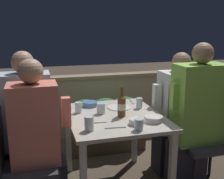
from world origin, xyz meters
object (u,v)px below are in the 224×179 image
(person_blue_shirt, at_px, (31,124))
(chair_left_near, at_px, (13,156))
(chair_right_near, at_px, (213,131))
(chair_left_far, at_px, (8,140))
(potted_plant, at_px, (6,124))
(person_white_polo, at_px, (176,114))
(person_coral_top, at_px, (39,139))
(person_green_blouse, at_px, (195,118))
(chair_right_far, at_px, (193,121))
(beer_bottle, at_px, (122,105))

(person_blue_shirt, bearing_deg, chair_left_near, -112.50)
(person_blue_shirt, distance_m, chair_right_near, 1.70)
(chair_left_far, height_order, potted_plant, chair_left_far)
(chair_left_near, relative_size, person_white_polo, 0.71)
(person_coral_top, height_order, potted_plant, person_coral_top)
(person_coral_top, bearing_deg, potted_plant, 110.23)
(chair_left_near, distance_m, person_white_polo, 1.60)
(person_green_blouse, height_order, chair_right_far, person_green_blouse)
(person_blue_shirt, height_order, potted_plant, person_blue_shirt)
(person_coral_top, relative_size, person_blue_shirt, 0.98)
(person_coral_top, distance_m, potted_plant, 0.97)
(person_coral_top, height_order, person_white_polo, person_coral_top)
(person_white_polo, bearing_deg, chair_right_near, -51.81)
(person_coral_top, bearing_deg, chair_right_far, 11.31)
(person_coral_top, distance_m, person_green_blouse, 1.40)
(chair_left_far, bearing_deg, person_blue_shirt, 0.00)
(chair_right_near, distance_m, beer_bottle, 0.94)
(person_blue_shirt, relative_size, chair_right_far, 1.47)
(person_coral_top, bearing_deg, person_white_polo, 12.97)
(chair_left_far, distance_m, person_white_polo, 1.63)
(person_blue_shirt, xyz_separation_m, person_white_polo, (1.43, -0.02, -0.02))
(chair_left_far, relative_size, person_blue_shirt, 0.68)
(chair_right_near, relative_size, chair_right_far, 1.00)
(person_blue_shirt, bearing_deg, person_green_blouse, -12.60)
(chair_left_near, distance_m, chair_right_near, 1.80)
(person_green_blouse, xyz_separation_m, chair_right_far, (0.17, 0.30, -0.16))
(chair_left_near, distance_m, chair_left_far, 0.34)
(chair_left_near, distance_m, chair_right_far, 1.80)
(chair_left_far, distance_m, chair_right_near, 1.90)
(potted_plant, bearing_deg, beer_bottle, -36.72)
(chair_left_far, relative_size, potted_plant, 1.13)
(chair_left_far, xyz_separation_m, potted_plant, (-0.06, 0.56, -0.05))
(person_green_blouse, distance_m, potted_plant, 1.95)
(chair_left_far, bearing_deg, chair_right_far, -0.76)
(person_white_polo, relative_size, potted_plant, 1.60)
(chair_left_far, bearing_deg, person_green_blouse, -11.10)
(person_coral_top, height_order, chair_right_near, person_coral_top)
(chair_right_near, xyz_separation_m, person_green_blouse, (-0.20, -0.00, 0.16))
(person_coral_top, relative_size, person_green_blouse, 0.93)
(chair_left_near, bearing_deg, person_white_polo, 11.32)
(person_coral_top, xyz_separation_m, person_white_polo, (1.36, 0.31, -0.01))
(chair_left_near, xyz_separation_m, chair_right_far, (1.77, 0.31, 0.00))
(potted_plant, bearing_deg, chair_left_far, -83.83)
(person_white_polo, xyz_separation_m, potted_plant, (-1.69, 0.58, -0.15))
(chair_right_near, xyz_separation_m, chair_right_far, (-0.03, 0.30, 0.00))
(chair_left_near, xyz_separation_m, person_coral_top, (0.20, 0.00, 0.12))
(chair_right_near, height_order, person_white_polo, person_white_polo)
(person_green_blouse, relative_size, potted_plant, 1.74)
(potted_plant, bearing_deg, chair_left_near, -82.08)
(person_blue_shirt, relative_size, potted_plant, 1.66)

